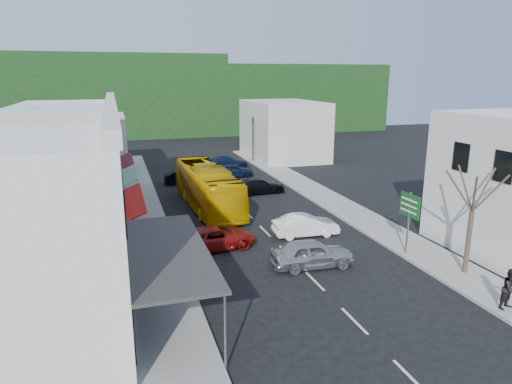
{
  "coord_description": "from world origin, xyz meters",
  "views": [
    {
      "loc": [
        -9.1,
        -23.3,
        10.04
      ],
      "look_at": [
        0.0,
        6.0,
        2.2
      ],
      "focal_mm": 32.0,
      "sensor_mm": 36.0,
      "label": 1
    }
  ],
  "objects_px": {
    "pedestrian_left": "(165,247)",
    "pedestrian_right": "(511,291)",
    "car_silver": "(312,255)",
    "traffic_signal": "(253,139)",
    "car_white": "(306,225)",
    "direction_sign": "(408,225)",
    "bus": "(207,189)",
    "street_tree": "(472,211)",
    "car_red": "(216,237)"
  },
  "relations": [
    {
      "from": "pedestrian_left",
      "to": "pedestrian_right",
      "type": "xyz_separation_m",
      "value": [
        13.75,
        -9.67,
        0.0
      ]
    },
    {
      "from": "car_silver",
      "to": "traffic_signal",
      "type": "distance_m",
      "value": 31.47
    },
    {
      "from": "car_silver",
      "to": "car_white",
      "type": "xyz_separation_m",
      "value": [
        1.65,
        4.7,
        0.0
      ]
    },
    {
      "from": "car_silver",
      "to": "direction_sign",
      "type": "relative_size",
      "value": 1.18
    },
    {
      "from": "car_silver",
      "to": "car_white",
      "type": "relative_size",
      "value": 1.0
    },
    {
      "from": "car_silver",
      "to": "pedestrian_left",
      "type": "height_order",
      "value": "pedestrian_left"
    },
    {
      "from": "car_silver",
      "to": "car_white",
      "type": "bearing_deg",
      "value": -16.43
    },
    {
      "from": "pedestrian_right",
      "to": "car_white",
      "type": "bearing_deg",
      "value": 101.07
    },
    {
      "from": "bus",
      "to": "traffic_signal",
      "type": "height_order",
      "value": "traffic_signal"
    },
    {
      "from": "street_tree",
      "to": "traffic_signal",
      "type": "height_order",
      "value": "street_tree"
    },
    {
      "from": "car_red",
      "to": "street_tree",
      "type": "relative_size",
      "value": 0.67
    },
    {
      "from": "bus",
      "to": "direction_sign",
      "type": "bearing_deg",
      "value": -58.02
    },
    {
      "from": "bus",
      "to": "pedestrian_right",
      "type": "height_order",
      "value": "bus"
    },
    {
      "from": "bus",
      "to": "direction_sign",
      "type": "distance_m",
      "value": 15.79
    },
    {
      "from": "pedestrian_left",
      "to": "car_silver",
      "type": "bearing_deg",
      "value": -117.2
    },
    {
      "from": "car_silver",
      "to": "car_white",
      "type": "height_order",
      "value": "same"
    },
    {
      "from": "car_red",
      "to": "traffic_signal",
      "type": "height_order",
      "value": "traffic_signal"
    },
    {
      "from": "car_red",
      "to": "car_white",
      "type": "bearing_deg",
      "value": -92.5
    },
    {
      "from": "bus",
      "to": "car_red",
      "type": "distance_m",
      "value": 8.77
    },
    {
      "from": "bus",
      "to": "pedestrian_right",
      "type": "relative_size",
      "value": 6.82
    },
    {
      "from": "pedestrian_left",
      "to": "pedestrian_right",
      "type": "relative_size",
      "value": 1.0
    },
    {
      "from": "pedestrian_right",
      "to": "bus",
      "type": "bearing_deg",
      "value": 104.85
    },
    {
      "from": "car_white",
      "to": "car_red",
      "type": "distance_m",
      "value": 6.04
    },
    {
      "from": "car_white",
      "to": "direction_sign",
      "type": "relative_size",
      "value": 1.18
    },
    {
      "from": "car_silver",
      "to": "pedestrian_left",
      "type": "relative_size",
      "value": 2.59
    },
    {
      "from": "pedestrian_left",
      "to": "street_tree",
      "type": "height_order",
      "value": "street_tree"
    },
    {
      "from": "car_white",
      "to": "street_tree",
      "type": "height_order",
      "value": "street_tree"
    },
    {
      "from": "car_white",
      "to": "direction_sign",
      "type": "xyz_separation_m",
      "value": [
        4.18,
        -4.83,
        1.17
      ]
    },
    {
      "from": "car_silver",
      "to": "traffic_signal",
      "type": "height_order",
      "value": "traffic_signal"
    },
    {
      "from": "direction_sign",
      "to": "traffic_signal",
      "type": "relative_size",
      "value": 0.7
    },
    {
      "from": "car_red",
      "to": "direction_sign",
      "type": "xyz_separation_m",
      "value": [
        10.2,
        -4.36,
        1.17
      ]
    },
    {
      "from": "bus",
      "to": "car_white",
      "type": "distance_m",
      "value": 9.5
    },
    {
      "from": "car_silver",
      "to": "street_tree",
      "type": "relative_size",
      "value": 0.64
    },
    {
      "from": "pedestrian_left",
      "to": "traffic_signal",
      "type": "relative_size",
      "value": 0.32
    },
    {
      "from": "street_tree",
      "to": "traffic_signal",
      "type": "distance_m",
      "value": 34.1
    },
    {
      "from": "traffic_signal",
      "to": "pedestrian_right",
      "type": "bearing_deg",
      "value": 99.0
    },
    {
      "from": "bus",
      "to": "traffic_signal",
      "type": "relative_size",
      "value": 2.16
    },
    {
      "from": "traffic_signal",
      "to": "car_silver",
      "type": "bearing_deg",
      "value": 87.6
    },
    {
      "from": "direction_sign",
      "to": "traffic_signal",
      "type": "xyz_separation_m",
      "value": [
        0.2,
        30.96,
        0.82
      ]
    },
    {
      "from": "car_silver",
      "to": "pedestrian_right",
      "type": "relative_size",
      "value": 2.59
    },
    {
      "from": "street_tree",
      "to": "traffic_signal",
      "type": "xyz_separation_m",
      "value": [
        -1.2,
        34.07,
        -0.73
      ]
    },
    {
      "from": "car_silver",
      "to": "street_tree",
      "type": "xyz_separation_m",
      "value": [
        7.23,
        -3.25,
        2.72
      ]
    },
    {
      "from": "bus",
      "to": "direction_sign",
      "type": "height_order",
      "value": "direction_sign"
    },
    {
      "from": "direction_sign",
      "to": "street_tree",
      "type": "bearing_deg",
      "value": -67.21
    },
    {
      "from": "car_red",
      "to": "bus",
      "type": "bearing_deg",
      "value": -15.21
    },
    {
      "from": "car_silver",
      "to": "car_white",
      "type": "distance_m",
      "value": 4.98
    },
    {
      "from": "pedestrian_right",
      "to": "street_tree",
      "type": "height_order",
      "value": "street_tree"
    },
    {
      "from": "car_white",
      "to": "traffic_signal",
      "type": "bearing_deg",
      "value": -6.41
    },
    {
      "from": "bus",
      "to": "car_silver",
      "type": "bearing_deg",
      "value": -78.93
    },
    {
      "from": "car_red",
      "to": "direction_sign",
      "type": "bearing_deg",
      "value": -120.14
    }
  ]
}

